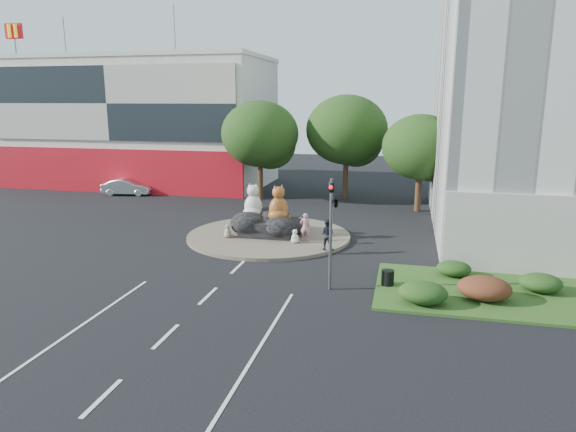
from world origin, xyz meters
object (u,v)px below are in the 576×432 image
at_px(kitten_calico, 228,230).
at_px(parked_car, 127,187).
at_px(cat_white, 253,201).
at_px(pedestrian_pink, 305,227).
at_px(litter_bin, 388,278).
at_px(cat_tabby, 279,203).
at_px(pedestrian_dark, 327,234).
at_px(kitten_white, 295,236).

xyz_separation_m(kitten_calico, parked_car, (-13.92, 12.42, 0.09)).
xyz_separation_m(cat_white, pedestrian_pink, (3.57, -1.36, -1.16)).
distance_m(pedestrian_pink, litter_bin, 8.00).
bearing_deg(cat_tabby, cat_white, 136.90).
height_order(cat_white, pedestrian_dark, cat_white).
bearing_deg(pedestrian_dark, kitten_white, -20.58).
height_order(kitten_white, parked_car, parked_car).
bearing_deg(cat_tabby, kitten_white, -75.84).
bearing_deg(kitten_calico, cat_tabby, 45.72).
relative_size(kitten_calico, parked_car, 0.19).
relative_size(cat_white, parked_car, 0.51).
relative_size(pedestrian_pink, parked_car, 0.38).
relative_size(kitten_white, pedestrian_pink, 0.51).
distance_m(kitten_white, parked_car, 22.14).
relative_size(kitten_white, litter_bin, 1.22).
relative_size(cat_tabby, kitten_calico, 2.66).
distance_m(kitten_calico, litter_bin, 11.37).
bearing_deg(cat_white, cat_tabby, -9.55).
distance_m(cat_tabby, kitten_white, 2.56).
relative_size(pedestrian_dark, litter_bin, 2.56).
height_order(cat_white, kitten_calico, cat_white).
bearing_deg(parked_car, kitten_white, -135.45).
xyz_separation_m(cat_tabby, kitten_calico, (-2.86, -1.19, -1.59)).
bearing_deg(kitten_calico, pedestrian_pink, 26.79).
bearing_deg(pedestrian_pink, litter_bin, 115.20).
height_order(cat_tabby, pedestrian_dark, cat_tabby).
distance_m(cat_tabby, kitten_calico, 3.49).
xyz_separation_m(pedestrian_pink, parked_car, (-18.62, 12.11, -0.32)).
xyz_separation_m(cat_tabby, litter_bin, (6.86, -7.08, -1.75)).
bearing_deg(cat_white, kitten_calico, -118.52).
bearing_deg(parked_car, pedestrian_pink, -133.49).
height_order(pedestrian_dark, parked_car, pedestrian_dark).
bearing_deg(litter_bin, kitten_white, 134.55).
bearing_deg(parked_car, cat_white, -136.00).
xyz_separation_m(parked_car, litter_bin, (23.65, -18.30, -0.25)).
distance_m(pedestrian_dark, litter_bin, 5.83).
bearing_deg(pedestrian_pink, parked_car, -46.96).
distance_m(cat_white, parked_car, 18.55).
bearing_deg(pedestrian_pink, pedestrian_dark, 120.41).
xyz_separation_m(kitten_calico, kitten_white, (4.21, -0.29, 0.00)).
relative_size(cat_tabby, litter_bin, 3.25).
xyz_separation_m(kitten_calico, pedestrian_pink, (4.69, 0.30, 0.41)).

